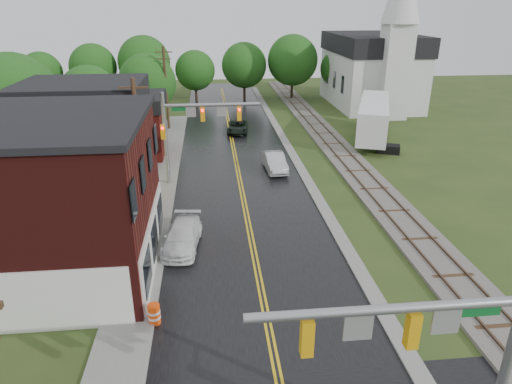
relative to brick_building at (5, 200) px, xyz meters
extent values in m
cube|color=black|center=(12.48, 15.00, -4.15)|extent=(10.00, 90.00, 0.02)
cube|color=gray|center=(17.88, 20.00, -4.15)|extent=(0.80, 70.00, 0.12)
cube|color=gray|center=(6.28, 10.00, -4.15)|extent=(2.40, 50.00, 0.12)
cube|color=#400F0D|center=(-0.02, 0.00, -0.15)|extent=(14.00, 10.00, 8.00)
cube|color=silver|center=(7.03, 0.00, -2.65)|extent=(0.10, 9.50, 3.00)
cube|color=tan|center=(1.48, 11.00, -0.95)|extent=(8.00, 7.00, 6.40)
cube|color=#3F0F0C|center=(2.48, 20.00, -1.95)|extent=(7.00, 6.00, 4.40)
cube|color=silver|center=(32.48, 40.00, -0.65)|extent=(10.00, 16.00, 7.00)
cube|color=black|center=(32.48, 40.00, 4.05)|extent=(10.40, 16.40, 2.40)
cube|color=silver|center=(32.48, 32.00, 1.35)|extent=(3.20, 3.20, 11.00)
cube|color=#59544C|center=(22.48, 20.00, -4.05)|extent=(3.20, 80.00, 0.20)
cube|color=#4C3828|center=(21.76, 20.00, -3.91)|extent=(0.10, 80.00, 0.12)
cube|color=#4C3828|center=(23.20, 20.00, -3.91)|extent=(0.10, 80.00, 0.12)
cylinder|color=gray|center=(18.08, -13.00, -0.55)|extent=(0.28, 0.28, 7.20)
cylinder|color=gray|center=(14.48, -13.00, 2.05)|extent=(7.20, 0.26, 0.26)
cube|color=orange|center=(15.20, -13.00, 1.35)|extent=(0.32, 0.30, 1.05)
cube|color=orange|center=(12.47, -13.00, 1.35)|extent=(0.32, 0.30, 1.05)
cube|color=gray|center=(16.07, -13.00, 1.55)|extent=(0.75, 0.06, 0.75)
cube|color=gray|center=(13.76, -13.00, 1.55)|extent=(0.75, 0.06, 0.75)
cube|color=#0C5926|center=(16.79, -13.00, 1.80)|extent=(1.40, 0.04, 0.30)
cylinder|color=gray|center=(6.88, 12.00, -0.55)|extent=(0.28, 0.28, 7.20)
cylinder|color=gray|center=(10.48, 12.00, 2.05)|extent=(7.20, 0.26, 0.26)
cube|color=orange|center=(9.76, 12.00, 1.35)|extent=(0.32, 0.30, 1.05)
cube|color=orange|center=(12.50, 12.00, 1.35)|extent=(0.32, 0.30, 1.05)
cube|color=gray|center=(8.90, 12.00, 1.55)|extent=(0.75, 0.06, 0.75)
cube|color=gray|center=(11.20, 12.00, 1.55)|extent=(0.75, 0.06, 0.75)
cube|color=#0C5926|center=(8.18, 12.00, 1.80)|extent=(1.40, 0.04, 0.30)
sphere|color=#FF0C0C|center=(9.76, 11.82, 1.68)|extent=(0.20, 0.20, 0.20)
cylinder|color=#382616|center=(5.68, 7.00, 0.35)|extent=(0.28, 0.28, 9.00)
cube|color=#382616|center=(5.68, 7.00, 4.25)|extent=(1.80, 0.12, 0.12)
cube|color=#382616|center=(5.68, 7.00, 3.55)|extent=(1.40, 0.12, 0.12)
cylinder|color=#382616|center=(5.68, 29.00, 0.35)|extent=(0.28, 0.28, 9.00)
cube|color=#382616|center=(5.68, 29.00, 4.25)|extent=(1.80, 0.12, 0.12)
cube|color=#382616|center=(5.68, 29.00, 3.55)|extent=(1.40, 0.12, 0.12)
cylinder|color=black|center=(-5.52, 17.00, -2.44)|extent=(0.36, 0.36, 3.42)
sphere|color=#234D16|center=(-5.52, 17.00, 1.74)|extent=(7.60, 7.60, 7.60)
sphere|color=#234D16|center=(-4.92, 16.60, 1.07)|extent=(5.32, 5.32, 5.32)
cylinder|color=black|center=(-1.52, 25.00, -2.80)|extent=(0.36, 0.36, 2.70)
sphere|color=#234D16|center=(-1.52, 25.00, 0.50)|extent=(6.00, 6.00, 6.00)
sphere|color=#234D16|center=(-0.92, 24.60, -0.03)|extent=(4.20, 4.20, 4.20)
cylinder|color=black|center=(3.48, 31.00, -2.71)|extent=(0.36, 0.36, 2.88)
sphere|color=#234D16|center=(3.48, 31.00, 0.81)|extent=(6.40, 6.40, 6.40)
sphere|color=#234D16|center=(4.08, 30.60, 0.25)|extent=(4.48, 4.48, 4.48)
imported|color=black|center=(13.28, 26.81, -3.51)|extent=(2.60, 4.78, 1.27)
imported|color=#B9B9BE|center=(15.60, 14.34, -3.41)|extent=(1.83, 4.59, 1.48)
imported|color=white|center=(8.42, 1.79, -3.47)|extent=(2.46, 4.91, 1.37)
cube|color=black|center=(27.04, 18.06, -3.75)|extent=(2.36, 1.85, 0.80)
cylinder|color=gray|center=(27.04, 26.01, -3.75)|extent=(0.16, 0.16, 0.80)
cube|color=silver|center=(27.04, 22.83, -1.76)|extent=(7.06, 12.87, 3.18)
cylinder|color=#F9470B|center=(7.48, -5.00, -3.67)|extent=(0.61, 0.61, 0.96)
camera|label=1|loc=(10.27, -21.91, 9.06)|focal=32.00mm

